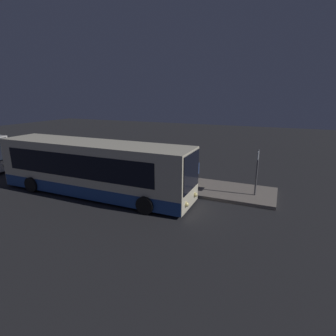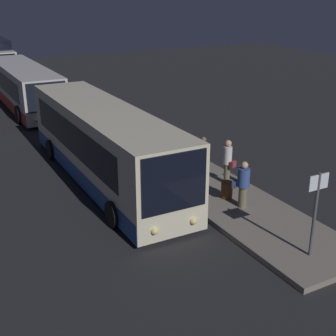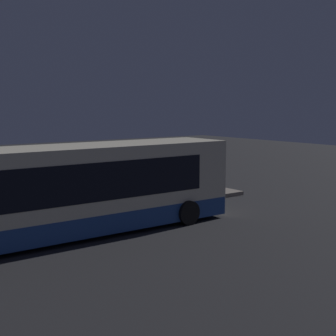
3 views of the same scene
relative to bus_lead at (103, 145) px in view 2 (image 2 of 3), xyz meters
name	(u,v)px [view 2 (image 2 of 3)]	position (x,y,z in m)	size (l,w,h in m)	color
ground	(108,180)	(0.11, 0.09, -1.55)	(80.00, 80.00, 0.00)	#232326
platform	(173,165)	(0.11, 3.28, -1.45)	(20.00, 3.17, 0.19)	slate
bus_lead	(103,145)	(0.00, 0.00, 0.00)	(12.17, 2.85, 3.13)	beige
bus_second	(24,87)	(-14.89, 0.00, -0.15)	(12.16, 2.87, 2.80)	silver
passenger_boarding	(228,160)	(3.20, 4.06, -0.35)	(0.59, 0.48, 1.83)	#6B604C
passenger_waiting	(243,183)	(5.28, 3.27, -0.43)	(0.69, 0.66, 1.74)	#6B604C
passenger_with_bags	(203,155)	(1.90, 3.72, -0.47)	(0.45, 0.45, 1.66)	silver
suitcase	(243,175)	(3.53, 4.61, -1.01)	(0.47, 0.19, 0.92)	#334C7F
sign_post	(316,205)	(8.92, 3.04, 0.30)	(0.10, 0.71, 2.63)	#4C4C51
trash_bin	(227,190)	(4.37, 3.23, -1.03)	(0.44, 0.44, 0.65)	#593319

